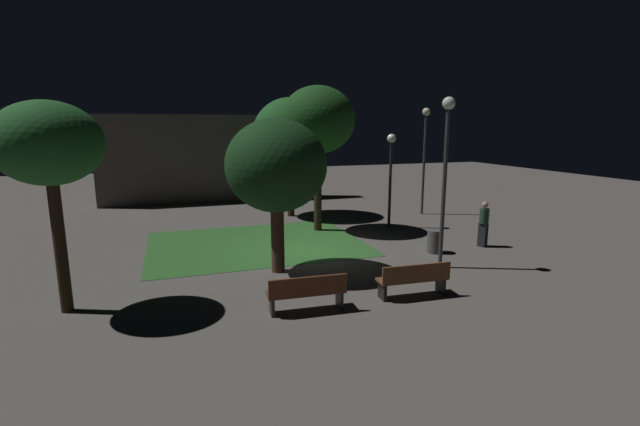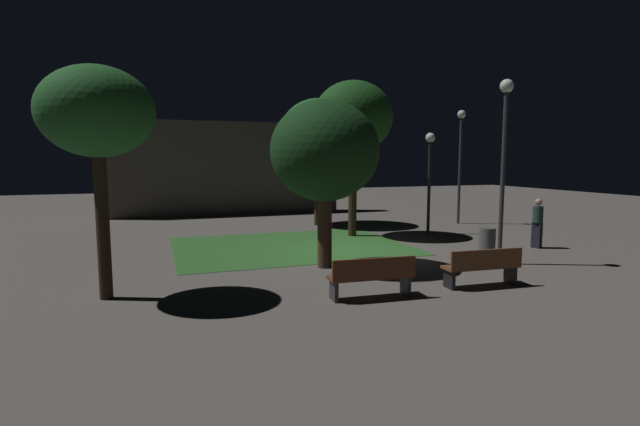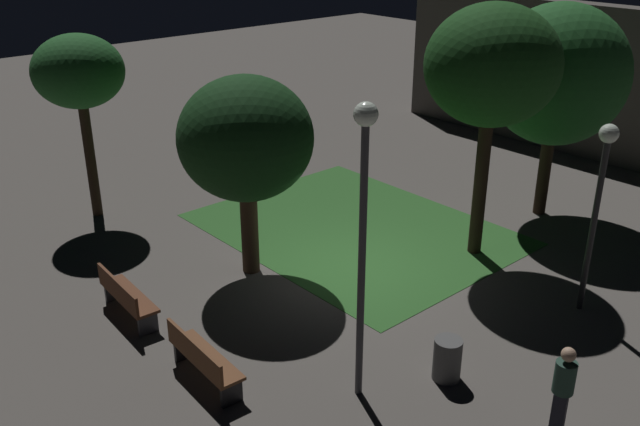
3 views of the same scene
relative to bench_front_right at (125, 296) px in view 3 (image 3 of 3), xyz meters
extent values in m
plane|color=#56514C|center=(1.38, 4.64, -0.48)|extent=(60.00, 60.00, 0.00)
cube|color=#2D6028|center=(0.01, 6.26, -0.48)|extent=(7.48, 5.83, 0.01)
cube|color=brown|center=(0.00, 0.07, -0.03)|extent=(1.83, 0.59, 0.06)
cube|color=brown|center=(-0.01, -0.13, 0.20)|extent=(1.80, 0.17, 0.40)
cube|color=#2D2D33|center=(-0.79, 0.12, -0.27)|extent=(0.10, 0.39, 0.42)
cube|color=#2D2D33|center=(0.80, 0.03, -0.27)|extent=(0.10, 0.39, 0.42)
cube|color=brown|center=(2.76, 0.07, -0.03)|extent=(1.82, 0.58, 0.06)
cube|color=brown|center=(2.75, -0.13, 0.20)|extent=(1.80, 0.16, 0.40)
cube|color=black|center=(1.97, 0.12, -0.27)|extent=(0.10, 0.39, 0.42)
cube|color=black|center=(3.56, 0.03, -0.27)|extent=(0.10, 0.39, 0.42)
cylinder|color=#423021|center=(0.04, 3.01, 0.67)|extent=(0.38, 0.38, 2.31)
ellipsoid|color=#143816|center=(0.04, 3.01, 2.61)|extent=(2.85, 2.85, 2.62)
cylinder|color=#2D2116|center=(2.78, 7.52, 1.32)|extent=(0.31, 0.31, 3.61)
ellipsoid|color=#194719|center=(2.78, 7.52, 3.93)|extent=(2.90, 2.90, 2.62)
cylinder|color=#2D2116|center=(2.50, 10.70, 0.90)|extent=(0.32, 0.32, 2.75)
ellipsoid|color=#1E5623|center=(2.50, 10.70, 3.22)|extent=(3.45, 3.45, 3.49)
cylinder|color=#2D2116|center=(-5.20, 1.81, 1.12)|extent=(0.26, 0.26, 3.20)
ellipsoid|color=#1E5623|center=(-5.20, 1.81, 3.33)|extent=(2.24, 2.24, 1.81)
cylinder|color=black|center=(5.76, 7.05, 1.29)|extent=(0.12, 0.12, 3.54)
sphere|color=white|center=(5.76, 7.05, 3.21)|extent=(0.36, 0.36, 0.36)
cylinder|color=#333338|center=(4.73, 1.79, 1.84)|extent=(0.12, 0.12, 4.65)
sphere|color=white|center=(4.73, 1.79, 4.32)|extent=(0.36, 0.36, 0.36)
cylinder|color=#4C4C4C|center=(5.44, 3.20, -0.09)|extent=(0.49, 0.49, 0.77)
cube|color=black|center=(7.49, 3.31, -0.06)|extent=(0.28, 0.33, 0.84)
cylinder|color=#233D33|center=(7.49, 3.31, 0.62)|extent=(0.32, 0.32, 0.52)
sphere|color=tan|center=(7.49, 3.31, 1.02)|extent=(0.22, 0.22, 0.22)
cube|color=#4C4742|center=(-0.59, 16.09, 1.91)|extent=(11.80, 0.80, 4.78)
camera|label=1|loc=(-2.75, -8.99, 3.69)|focal=24.62mm
camera|label=2|loc=(-4.15, -8.62, 2.40)|focal=26.46mm
camera|label=3|loc=(11.42, -4.98, 6.95)|focal=39.10mm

